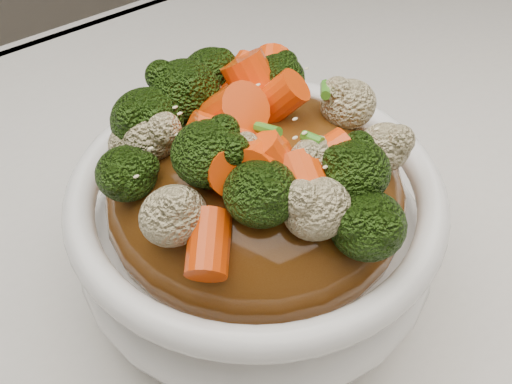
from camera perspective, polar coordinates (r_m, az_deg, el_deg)
tablecloth at (r=0.46m, az=3.97°, el=-6.97°), size 1.20×0.80×0.04m
bowl at (r=0.39m, az=0.00°, el=-3.60°), size 0.27×0.27×0.09m
sauce_base at (r=0.37m, az=0.00°, el=-0.35°), size 0.22×0.22×0.10m
carrots at (r=0.33m, az=0.00°, el=7.94°), size 0.22×0.22×0.05m
broccoli at (r=0.33m, az=0.00°, el=7.79°), size 0.22×0.22×0.05m
cauliflower at (r=0.33m, az=0.00°, el=7.49°), size 0.22×0.22×0.04m
scallions at (r=0.33m, az=0.00°, el=8.09°), size 0.16×0.16×0.02m
sesame_seeds at (r=0.33m, az=0.00°, el=8.09°), size 0.20×0.20×0.01m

